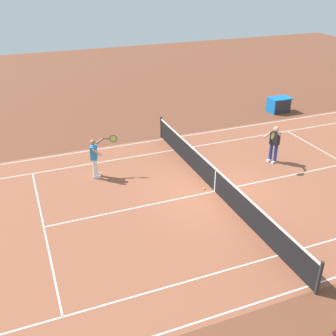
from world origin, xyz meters
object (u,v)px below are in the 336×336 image
object	(u,v)px
tennis_net	(215,180)
tennis_ball	(204,189)
tennis_player_near	(95,156)
equipment_cart_tarped	(279,104)
tennis_player_far	(274,142)

from	to	relation	value
tennis_net	tennis_ball	world-z (taller)	tennis_net
tennis_player_near	tennis_net	bearing A→B (deg)	144.18
tennis_net	tennis_ball	xyz separation A→B (m)	(0.32, -0.28, -0.46)
equipment_cart_tarped	tennis_ball	bearing A→B (deg)	39.19
tennis_player_near	tennis_ball	size ratio (longest dim) A/B	25.71
tennis_player_near	equipment_cart_tarped	size ratio (longest dim) A/B	1.36
tennis_player_near	equipment_cart_tarped	xyz separation A→B (m)	(-11.74, -4.02, -0.49)
tennis_player_near	tennis_ball	xyz separation A→B (m)	(-3.64, 2.58, -0.90)
tennis_net	tennis_player_far	size ratio (longest dim) A/B	6.89
tennis_net	equipment_cart_tarped	bearing A→B (deg)	-138.53
tennis_net	equipment_cart_tarped	xyz separation A→B (m)	(-7.78, -6.87, -0.05)
equipment_cart_tarped	tennis_player_far	bearing A→B (deg)	52.43
tennis_player_far	equipment_cart_tarped	distance (m)	6.97
tennis_ball	equipment_cart_tarped	size ratio (longest dim) A/B	0.05
tennis_net	tennis_player_near	xyz separation A→B (m)	(3.96, -2.86, 0.44)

